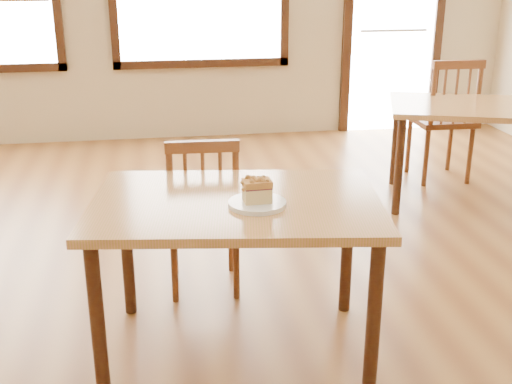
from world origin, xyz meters
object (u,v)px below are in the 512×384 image
(cafe_chair_main, at_px, (203,213))
(cafe_chair_second, at_px, (444,119))
(cafe_table_second, at_px, (476,118))
(cafe_table_main, at_px, (236,219))
(plate, at_px, (257,204))
(cake_slice, at_px, (257,189))

(cafe_chair_main, bearing_deg, cafe_chair_second, -140.33)
(cafe_table_second, bearing_deg, cafe_chair_main, -134.29)
(cafe_table_main, relative_size, cafe_table_second, 0.96)
(cafe_chair_main, xyz_separation_m, cafe_table_second, (2.09, 1.04, 0.20))
(cafe_chair_second, relative_size, plate, 4.16)
(cafe_chair_main, height_order, cafe_chair_second, cafe_chair_second)
(cafe_table_second, xyz_separation_m, cake_slice, (-1.91, -1.74, 0.17))
(cake_slice, bearing_deg, cafe_chair_main, 101.33)
(cafe_chair_main, relative_size, cafe_chair_second, 0.88)
(cafe_table_main, xyz_separation_m, cake_slice, (0.08, -0.09, 0.17))
(cafe_chair_main, bearing_deg, cafe_table_main, 101.56)
(cafe_table_second, xyz_separation_m, plate, (-1.91, -1.74, 0.11))
(cafe_chair_main, bearing_deg, cafe_table_second, -150.81)
(cafe_table_second, bearing_deg, cake_slice, -118.45)
(cafe_table_main, xyz_separation_m, plate, (0.08, -0.09, 0.10))
(cafe_chair_second, bearing_deg, plate, 50.60)
(cafe_chair_main, relative_size, cafe_table_second, 0.63)
(plate, height_order, cake_slice, cake_slice)
(cafe_chair_main, relative_size, cake_slice, 6.91)
(cafe_chair_main, bearing_deg, cake_slice, 106.59)
(cake_slice, bearing_deg, cafe_table_second, 39.77)
(cafe_table_main, height_order, cake_slice, cake_slice)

